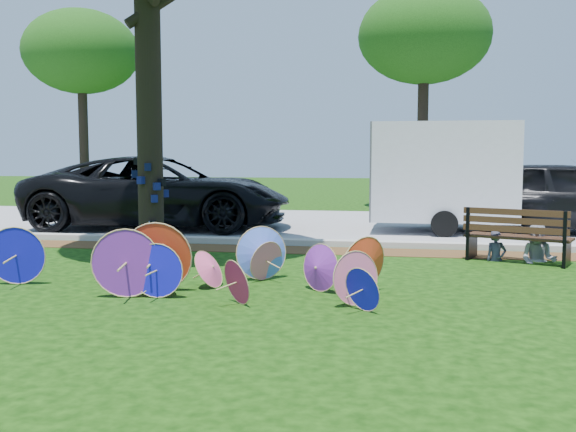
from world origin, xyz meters
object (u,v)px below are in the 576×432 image
(black_van, at_px, (160,192))
(person_left, at_px, (497,232))
(cargo_trailer, at_px, (443,172))
(park_bench, at_px, (518,235))
(dark_pickup, at_px, (566,197))
(person_right, at_px, (540,225))
(parasol_pile, at_px, (197,263))

(black_van, height_order, person_left, black_van)
(cargo_trailer, xyz_separation_m, park_bench, (1.00, -4.24, -0.98))
(dark_pickup, distance_m, person_right, 4.69)
(black_van, distance_m, dark_pickup, 9.79)
(person_left, bearing_deg, cargo_trailer, 82.10)
(black_van, xyz_separation_m, dark_pickup, (9.77, 0.66, -0.04))
(black_van, xyz_separation_m, person_left, (7.58, -3.79, -0.40))
(cargo_trailer, bearing_deg, parasol_pile, -115.67)
(cargo_trailer, relative_size, person_left, 3.24)
(parasol_pile, distance_m, dark_pickup, 10.12)
(person_left, bearing_deg, dark_pickup, 46.93)
(person_left, relative_size, person_right, 0.78)
(park_bench, bearing_deg, black_van, 176.74)
(cargo_trailer, height_order, park_bench, cargo_trailer)
(person_left, distance_m, person_right, 0.71)
(cargo_trailer, bearing_deg, park_bench, -76.02)
(cargo_trailer, height_order, person_left, cargo_trailer)
(person_left, bearing_deg, person_right, -16.79)
(dark_pickup, height_order, park_bench, dark_pickup)
(dark_pickup, height_order, person_left, dark_pickup)
(parasol_pile, bearing_deg, black_van, 114.62)
(dark_pickup, xyz_separation_m, person_right, (-1.49, -4.44, -0.22))
(black_van, bearing_deg, person_left, -122.08)
(parasol_pile, relative_size, park_bench, 3.22)
(black_van, relative_size, cargo_trailer, 1.99)
(cargo_trailer, height_order, person_right, cargo_trailer)
(park_bench, bearing_deg, parasol_pile, -122.95)
(parasol_pile, height_order, park_bench, parasol_pile)
(dark_pickup, bearing_deg, parasol_pile, 146.57)
(person_right, bearing_deg, cargo_trailer, 131.90)
(cargo_trailer, distance_m, park_bench, 4.46)
(cargo_trailer, bearing_deg, person_left, -80.48)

